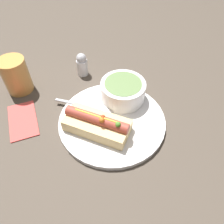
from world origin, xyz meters
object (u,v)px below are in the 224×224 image
Objects in this scene: spoon at (99,108)px; drinking_glass at (16,75)px; hot_dog at (98,125)px; soup_bowl at (123,90)px; salt_shaker at (82,64)px.

drinking_glass is (-0.23, -0.12, 0.03)m from spoon.
spoon is at bearing 27.16° from drinking_glass.
soup_bowl is at bearing 82.80° from hot_dog.
soup_bowl reaches higher than spoon.
soup_bowl is 0.08m from spoon.
spoon is 2.04× the size of salt_shaker.
salt_shaker reaches higher than soup_bowl.
salt_shaker reaches higher than spoon.
drinking_glass reaches higher than soup_bowl.
salt_shaker reaches higher than hot_dog.
hot_dog is 0.30m from drinking_glass.
salt_shaker is at bearing -176.66° from soup_bowl.
salt_shaker is at bearing 125.05° from spoon.
spoon is at bearing -98.48° from soup_bowl.
salt_shaker is (-0.17, 0.07, 0.02)m from spoon.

